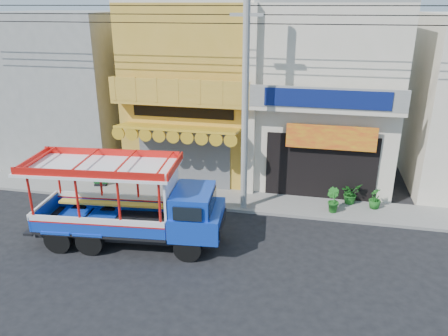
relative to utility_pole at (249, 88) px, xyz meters
name	(u,v)px	position (x,y,z in m)	size (l,w,h in m)	color
ground	(256,255)	(0.85, -3.30, -5.03)	(90.00, 90.00, 0.00)	black
sidewalk	(270,203)	(0.85, 0.70, -4.97)	(30.00, 2.00, 0.12)	slate
shophouse_left	(200,87)	(-3.15, 4.66, -0.92)	(6.00, 7.50, 8.24)	gold
shophouse_right	(326,92)	(2.85, 4.66, -0.93)	(6.00, 6.75, 8.24)	beige
party_pilaster	(251,106)	(-0.15, 1.55, -1.03)	(0.35, 0.30, 8.00)	beige
filler_building_left	(72,88)	(-10.15, 4.70, -1.23)	(6.00, 6.00, 7.60)	gray
utility_pole	(249,88)	(0.00, 0.00, 0.00)	(28.00, 0.26, 9.00)	gray
songthaew_truck	(141,205)	(-3.15, -3.40, -3.53)	(6.86, 2.77, 3.12)	black
green_sign	(100,177)	(-6.98, 0.90, -4.51)	(0.62, 0.37, 0.95)	black
potted_plant_a	(351,193)	(4.14, 1.35, -4.47)	(0.80, 0.69, 0.89)	#1A5B1A
potted_plant_b	(333,200)	(3.40, 0.37, -4.42)	(0.55, 0.44, 0.99)	#1A5B1A
potted_plant_c	(375,198)	(5.09, 1.05, -4.48)	(0.48, 0.48, 0.87)	#1A5B1A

